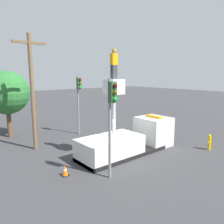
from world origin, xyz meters
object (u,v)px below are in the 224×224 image
object	(u,v)px
bucket_truck	(129,140)
tree_left_bg	(7,93)
utility_pole	(32,89)
worker	(114,64)
traffic_light_pole	(112,109)
fire_hydrant	(209,142)
traffic_cone_rear	(65,171)
traffic_light_across	(79,93)

from	to	relation	value
bucket_truck	tree_left_bg	distance (m)	10.86
bucket_truck	utility_pole	world-z (taller)	utility_pole
bucket_truck	worker	size ratio (longest dim) A/B	4.16
traffic_light_pole	fire_hydrant	xyz separation A→B (m)	(8.02, -1.03, -3.04)
worker	utility_pole	bearing A→B (deg)	124.72
tree_left_bg	traffic_light_pole	bearing A→B (deg)	-80.74
bucket_truck	traffic_light_pole	distance (m)	4.81
worker	traffic_cone_rear	size ratio (longest dim) A/B	3.01
worker	tree_left_bg	distance (m)	10.09
worker	fire_hydrant	size ratio (longest dim) A/B	1.58
traffic_light_across	tree_left_bg	bearing A→B (deg)	149.37
utility_pole	fire_hydrant	bearing A→B (deg)	-40.34
traffic_light_pole	utility_pole	size ratio (longest dim) A/B	0.64
traffic_light_pole	traffic_light_across	world-z (taller)	traffic_light_across
bucket_truck	fire_hydrant	bearing A→B (deg)	-34.37
bucket_truck	traffic_light_pole	world-z (taller)	traffic_light_pole
fire_hydrant	utility_pole	xyz separation A→B (m)	(-9.33, 7.92, 3.72)
worker	traffic_cone_rear	bearing A→B (deg)	-174.79
tree_left_bg	worker	bearing A→B (deg)	-67.31
worker	tree_left_bg	bearing A→B (deg)	112.69
bucket_truck	tree_left_bg	bearing A→B (deg)	119.67
fire_hydrant	utility_pole	world-z (taller)	utility_pole
bucket_truck	traffic_light_pole	size ratio (longest dim) A/B	1.44
traffic_light_across	traffic_cone_rear	xyz separation A→B (m)	(-4.83, -6.46, -3.36)
fire_hydrant	traffic_light_pole	bearing A→B (deg)	172.69
tree_left_bg	traffic_light_across	bearing A→B (deg)	-30.63
bucket_truck	worker	bearing A→B (deg)	180.00
bucket_truck	worker	xyz separation A→B (m)	(-1.38, 0.00, 4.94)
traffic_light_across	bucket_truck	bearing A→B (deg)	-88.43
fire_hydrant	tree_left_bg	bearing A→B (deg)	128.71
traffic_cone_rear	fire_hydrant	bearing A→B (deg)	-16.50
fire_hydrant	traffic_cone_rear	xyz separation A→B (m)	(-9.67, 2.86, -0.27)
traffic_light_across	fire_hydrant	xyz separation A→B (m)	(4.84, -9.33, -3.08)
worker	fire_hydrant	world-z (taller)	worker
traffic_light_across	utility_pole	xyz separation A→B (m)	(-4.49, -1.41, 0.64)
traffic_light_pole	tree_left_bg	size ratio (longest dim) A/B	0.91
traffic_light_pole	fire_hydrant	world-z (taller)	traffic_light_pole
worker	utility_pole	world-z (taller)	utility_pole
bucket_truck	traffic_light_pole	bearing A→B (deg)	-147.11
traffic_cone_rear	tree_left_bg	world-z (taller)	tree_left_bg
worker	traffic_light_pole	bearing A→B (deg)	-132.27
worker	traffic_light_pole	xyz separation A→B (m)	(-1.97, -2.17, -2.25)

